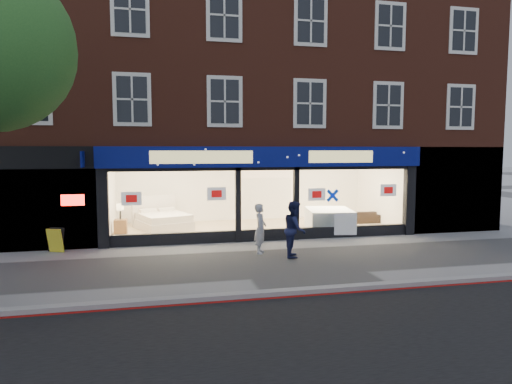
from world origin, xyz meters
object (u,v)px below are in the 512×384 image
object	(u,v)px
mattress_stack	(329,220)
sofa	(359,217)
pedestrian_grey	(260,229)
pedestrian_blue	(295,229)
a_board	(56,240)
display_bed	(162,220)

from	to	relation	value
mattress_stack	sofa	xyz separation A→B (m)	(1.91, 1.43, -0.16)
pedestrian_grey	pedestrian_blue	world-z (taller)	pedestrian_blue
a_board	pedestrian_grey	xyz separation A→B (m)	(6.21, -1.52, 0.39)
mattress_stack	pedestrian_blue	xyz separation A→B (m)	(-2.49, -3.50, 0.33)
a_board	pedestrian_grey	size ratio (longest dim) A/B	0.50
pedestrian_grey	sofa	bearing A→B (deg)	-29.88
mattress_stack	a_board	bearing A→B (deg)	-172.28
display_bed	a_board	bearing A→B (deg)	-157.09
sofa	pedestrian_grey	distance (m)	6.80
pedestrian_blue	display_bed	bearing A→B (deg)	53.20
mattress_stack	pedestrian_blue	world-z (taller)	pedestrian_blue
display_bed	pedestrian_blue	bearing A→B (deg)	-73.87
a_board	mattress_stack	bearing A→B (deg)	30.20
pedestrian_grey	pedestrian_blue	size ratio (longest dim) A/B	0.92
display_bed	mattress_stack	xyz separation A→B (m)	(6.27, -1.75, 0.06)
display_bed	pedestrian_grey	xyz separation A→B (m)	(2.89, -4.57, 0.33)
mattress_stack	display_bed	bearing A→B (deg)	164.43
sofa	pedestrian_grey	world-z (taller)	pedestrian_grey
mattress_stack	pedestrian_grey	distance (m)	4.41
display_bed	mattress_stack	size ratio (longest dim) A/B	1.13
pedestrian_grey	pedestrian_blue	distance (m)	1.12
display_bed	pedestrian_grey	distance (m)	5.41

